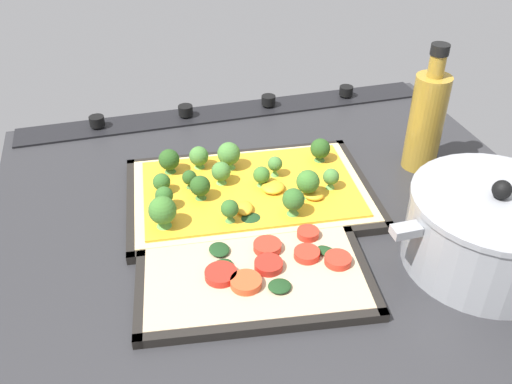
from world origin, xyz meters
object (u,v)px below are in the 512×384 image
object	(u,v)px
baking_tray_front	(250,195)
cooking_pot	(489,230)
oil_bottle	(427,119)
baking_tray_back	(250,261)
broccoli_pizza	(245,187)
veggie_pizza_back	(254,258)

from	to	relation	value
baking_tray_front	cooking_pot	xyz separation A→B (cm)	(-25.96, 22.58, 4.92)
oil_bottle	baking_tray_back	bearing A→B (deg)	25.66
baking_tray_back	cooking_pot	xyz separation A→B (cm)	(-29.88, 7.81, 4.91)
broccoli_pizza	baking_tray_back	size ratio (longest dim) A/B	1.13
cooking_pot	broccoli_pizza	bearing A→B (deg)	-40.07
broccoli_pizza	cooking_pot	distance (cm)	35.18
veggie_pizza_back	oil_bottle	xyz separation A→B (cm)	(-33.32, -16.54, 7.62)
baking_tray_front	veggie_pizza_back	bearing A→B (deg)	76.84
baking_tray_front	oil_bottle	bearing A→B (deg)	-177.27
baking_tray_front	veggie_pizza_back	distance (cm)	15.55
baking_tray_back	oil_bottle	size ratio (longest dim) A/B	1.56
oil_bottle	veggie_pizza_back	bearing A→B (deg)	26.41
broccoli_pizza	cooking_pot	xyz separation A→B (cm)	(-26.81, 22.55, 3.18)
broccoli_pizza	baking_tray_back	distance (cm)	15.16
veggie_pizza_back	baking_tray_back	bearing A→B (deg)	-41.57
broccoli_pizza	veggie_pizza_back	size ratio (longest dim) A/B	1.23
broccoli_pizza	baking_tray_back	world-z (taller)	broccoli_pizza
baking_tray_back	cooking_pot	world-z (taller)	cooking_pot
baking_tray_front	cooking_pot	distance (cm)	34.76
broccoli_pizza	cooking_pot	world-z (taller)	cooking_pot
baking_tray_front	oil_bottle	world-z (taller)	oil_bottle
broccoli_pizza	oil_bottle	bearing A→B (deg)	-177.28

